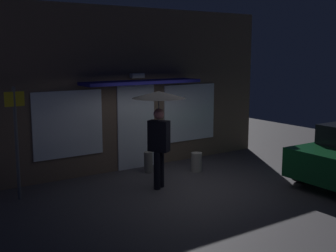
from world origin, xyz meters
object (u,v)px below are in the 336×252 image
sidewalk_bollard (148,162)px  sidewalk_bollard_2 (197,162)px  street_sign_post (16,136)px  person_with_umbrella (159,113)px

sidewalk_bollard → sidewalk_bollard_2: 1.25m
street_sign_post → sidewalk_bollard: 3.51m
street_sign_post → sidewalk_bollard_2: bearing=-5.3°
street_sign_post → sidewalk_bollard: size_ratio=4.43×
street_sign_post → person_with_umbrella: bearing=-20.2°
person_with_umbrella → street_sign_post: bearing=38.7°
person_with_umbrella → sidewalk_bollard: bearing=-53.0°
person_with_umbrella → street_sign_post: (-2.82, 1.04, -0.37)m
person_with_umbrella → sidewalk_bollard_2: 2.25m
sidewalk_bollard → street_sign_post: bearing=-176.2°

